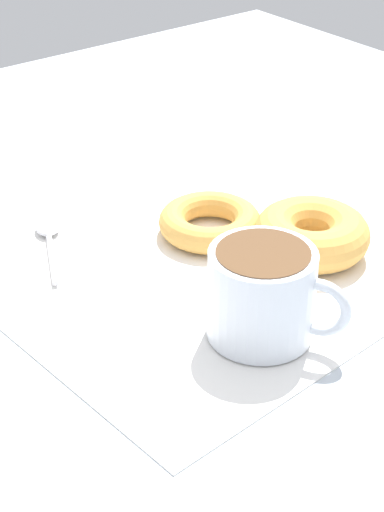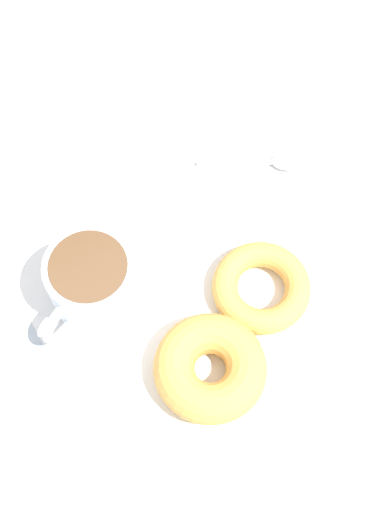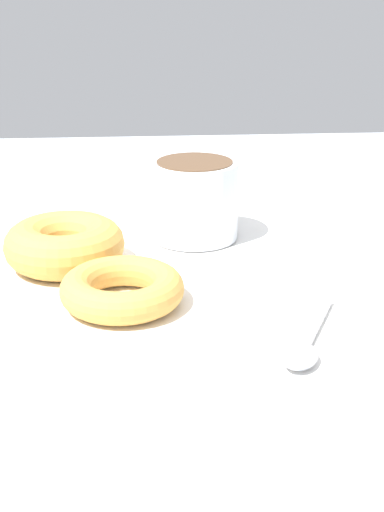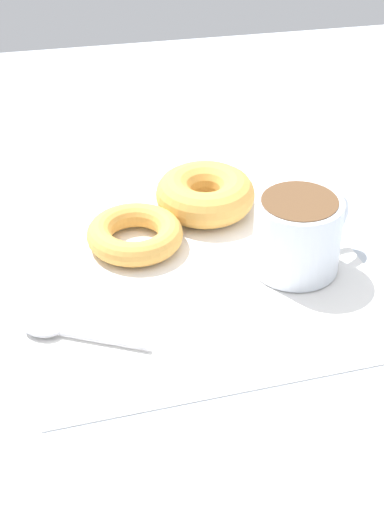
% 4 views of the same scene
% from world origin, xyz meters
% --- Properties ---
extents(ground_plane, '(1.20, 1.20, 0.02)m').
position_xyz_m(ground_plane, '(0.00, 0.00, -0.01)').
color(ground_plane, '#B2BCC6').
extents(napkin, '(0.37, 0.37, 0.00)m').
position_xyz_m(napkin, '(0.02, 0.01, 0.00)').
color(napkin, white).
rests_on(napkin, ground_plane).
extents(coffee_cup, '(0.09, 0.11, 0.08)m').
position_xyz_m(coffee_cup, '(0.03, 0.12, 0.04)').
color(coffee_cup, silver).
rests_on(coffee_cup, napkin).
extents(donut_near_cup, '(0.10, 0.10, 0.03)m').
position_xyz_m(donut_near_cup, '(-0.04, -0.03, 0.02)').
color(donut_near_cup, gold).
rests_on(donut_near_cup, napkin).
extents(donut_far, '(0.11, 0.11, 0.04)m').
position_xyz_m(donut_far, '(-0.09, 0.05, 0.02)').
color(donut_far, gold).
rests_on(donut_far, napkin).
extents(spoon, '(0.07, 0.11, 0.01)m').
position_xyz_m(spoon, '(0.09, -0.12, 0.01)').
color(spoon, silver).
rests_on(spoon, napkin).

